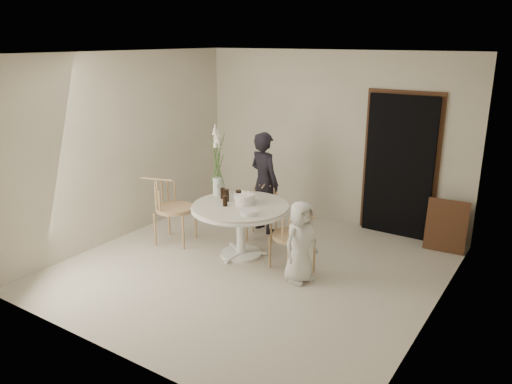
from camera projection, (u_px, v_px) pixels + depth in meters
The scene contains 18 objects.
ground at pixel (252, 268), 6.50m from camera, with size 4.50×4.50×0.00m, color beige.
room_shell at pixel (252, 146), 6.02m from camera, with size 4.50×4.50×4.50m.
doorway at pixel (399, 167), 7.34m from camera, with size 1.00×0.10×2.10m, color black.
door_trim at pixel (400, 162), 7.35m from camera, with size 1.12×0.03×2.22m, color #532F1C.
table at pixel (241, 213), 6.70m from camera, with size 1.33×1.33×0.73m.
picture_frame at pixel (446, 226), 6.93m from camera, with size 0.55×0.04×0.74m, color #532F1C.
chair_far at pixel (263, 203), 7.43m from camera, with size 0.54×0.56×0.80m.
chair_right at pixel (298, 232), 6.17m from camera, with size 0.64×0.62×0.88m.
chair_left at pixel (166, 201), 7.19m from camera, with size 0.66×0.63×0.95m.
girl at pixel (264, 182), 7.55m from camera, with size 0.56×0.37×1.55m, color black.
boy at pixel (300, 242), 6.01m from camera, with size 0.50×0.33×1.02m, color silver.
birthday_cake at pixel (244, 199), 6.69m from camera, with size 0.28×0.28×0.19m.
cola_tumbler_a at pixel (226, 195), 6.80m from camera, with size 0.08×0.08×0.17m, color black.
cola_tumbler_b at pixel (225, 201), 6.61m from camera, with size 0.07×0.07×0.14m, color black.
cola_tumbler_c at pixel (223, 193), 6.92m from camera, with size 0.07×0.07×0.15m, color black.
cola_tumbler_d at pixel (239, 196), 6.76m from camera, with size 0.08×0.08×0.17m, color black.
plate_stack at pixel (249, 213), 6.29m from camera, with size 0.22×0.22×0.05m, color silver.
flower_vase at pixel (217, 164), 6.95m from camera, with size 0.14×0.14×1.03m.
Camera 1 is at (3.28, -4.92, 2.87)m, focal length 35.00 mm.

